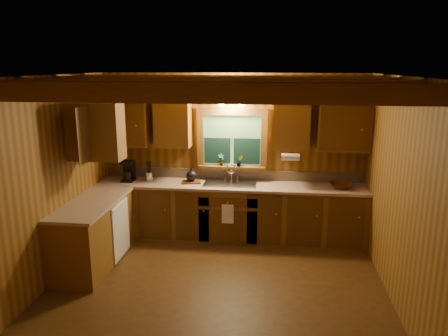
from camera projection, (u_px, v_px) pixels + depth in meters
name	position (u px, v px, depth m)	size (l,w,h in m)	color
room	(216.00, 188.00, 5.06)	(4.20, 4.20, 4.20)	#4A2F12
ceiling_beams	(215.00, 86.00, 4.78)	(4.20, 2.54, 0.18)	brown
base_cabinets	(196.00, 218.00, 6.57)	(4.20, 2.22, 0.86)	brown
countertop	(196.00, 190.00, 6.47)	(4.20, 2.24, 0.04)	tan
backsplash	(232.00, 174.00, 6.96)	(4.20, 0.02, 0.16)	tan
dishwasher_panel	(121.00, 230.00, 6.10)	(0.02, 0.60, 0.80)	white
upper_cabinets	(191.00, 125.00, 6.38)	(4.19, 1.77, 0.78)	brown
window	(232.00, 141.00, 6.81)	(1.12, 0.08, 1.00)	brown
window_sill	(232.00, 167.00, 6.86)	(1.06, 0.14, 0.04)	brown
wall_sconce	(231.00, 102.00, 6.55)	(0.45, 0.21, 0.17)	black
paper_towel_roll	(291.00, 157.00, 6.42)	(0.11, 0.11, 0.27)	white
dish_towel	(228.00, 214.00, 6.47)	(0.18, 0.01, 0.30)	white
sink	(230.00, 187.00, 6.72)	(0.82, 0.48, 0.43)	silver
coffee_maker	(128.00, 171.00, 6.86)	(0.18, 0.24, 0.33)	black
utensil_crock	(149.00, 176.00, 6.87)	(0.12, 0.12, 0.33)	silver
cutting_board	(191.00, 182.00, 6.77)	(0.30, 0.21, 0.03)	#4F3011
teakettle	(191.00, 176.00, 6.75)	(0.17, 0.17, 0.21)	black
wicker_basket	(341.00, 185.00, 6.48)	(0.34, 0.34, 0.08)	#48230C
potted_plant_left	(221.00, 160.00, 6.85)	(0.10, 0.07, 0.20)	#4F3011
potted_plant_right	(239.00, 161.00, 6.80)	(0.10, 0.08, 0.18)	#4F3011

